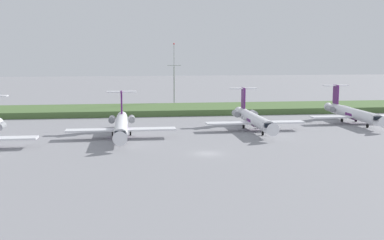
{
  "coord_description": "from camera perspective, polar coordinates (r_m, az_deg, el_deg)",
  "views": [
    {
      "loc": [
        -13.63,
        -83.09,
        18.03
      ],
      "look_at": [
        0.0,
        21.74,
        3.0
      ],
      "focal_mm": 45.11,
      "sensor_mm": 36.0,
      "label": 1
    }
  ],
  "objects": [
    {
      "name": "antenna_mast",
      "position": [
        157.59,
        -2.12,
        4.68
      ],
      "size": [
        4.4,
        0.5,
        20.75
      ],
      "color": "#B2B2B7",
      "rests_on": "ground"
    },
    {
      "name": "grass_berm",
      "position": [
        144.84,
        -1.96,
        1.28
      ],
      "size": [
        320.0,
        20.0,
        1.71
      ],
      "primitive_type": "cube",
      "color": "#4C6B38",
      "rests_on": "ground"
    },
    {
      "name": "regional_jet_fifth",
      "position": [
        129.3,
        18.44,
        0.79
      ],
      "size": [
        22.81,
        31.0,
        9.0
      ],
      "color": "white",
      "rests_on": "ground"
    },
    {
      "name": "regional_jet_fourth",
      "position": [
        113.08,
        7.28,
        0.15
      ],
      "size": [
        22.81,
        31.0,
        9.0
      ],
      "color": "white",
      "rests_on": "ground"
    },
    {
      "name": "regional_jet_third",
      "position": [
        103.31,
        -8.37,
        -0.62
      ],
      "size": [
        22.81,
        31.0,
        9.0
      ],
      "color": "white",
      "rests_on": "ground"
    },
    {
      "name": "ground_plane",
      "position": [
        115.33,
        -0.53,
        -0.9
      ],
      "size": [
        500.0,
        500.0,
        0.0
      ],
      "primitive_type": "plane",
      "color": "gray"
    }
  ]
}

